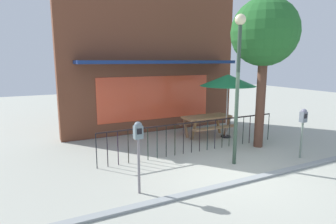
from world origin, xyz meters
The scene contains 10 objects.
ground centered at (0.00, 0.00, 0.00)m, with size 40.00×40.00×0.00m, color #A5A79A.
pub_storefront centered at (0.00, 5.07, 2.84)m, with size 7.24×1.48×5.72m.
patio_fence_front centered at (0.00, 1.89, 0.66)m, with size 6.11×0.04×0.97m.
picnic_table_left centered at (1.35, 3.29, 0.61)m, with size 1.81×1.37×0.79m.
patio_umbrella centered at (1.92, 2.85, 2.10)m, with size 2.00×2.00×2.32m.
parking_meter_near centered at (-2.54, 0.08, 1.21)m, with size 0.18×0.17×1.57m.
parking_meter_far centered at (2.45, 0.07, 1.12)m, with size 0.18×0.17×1.45m.
street_tree centered at (2.16, 1.45, 3.60)m, with size 2.09×2.09×4.70m.
street_lamp centered at (0.42, 0.56, 2.58)m, with size 0.28×0.28×3.95m.
curb_edge centered at (0.00, -0.49, 0.00)m, with size 10.14×0.20×0.11m, color gray.
Camera 1 is at (-4.49, -5.21, 2.80)m, focal length 30.02 mm.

